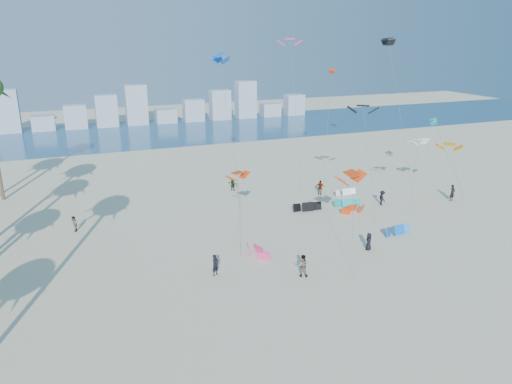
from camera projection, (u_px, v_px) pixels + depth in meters
name	position (u px, v px, depth m)	size (l,w,h in m)	color
ground	(303.00, 335.00, 31.38)	(220.00, 220.00, 0.00)	beige
ocean	(138.00, 133.00, 95.17)	(220.00, 220.00, 0.00)	navy
kitesurfer_near	(215.00, 265.00, 38.88)	(0.65, 0.43, 1.78)	black
kitesurfer_mid	(303.00, 266.00, 38.69)	(0.90, 0.70, 1.86)	gray
kitesurfers_far	(306.00, 200.00, 54.23)	(42.06, 22.24, 1.92)	black
grounded_kites	(335.00, 215.00, 50.87)	(18.28, 13.60, 1.04)	#FF3882
flying_kites	(344.00, 92.00, 53.51)	(30.80, 27.68, 18.62)	red
distant_skyline	(124.00, 111.00, 102.66)	(85.00, 3.00, 8.40)	#9EADBF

